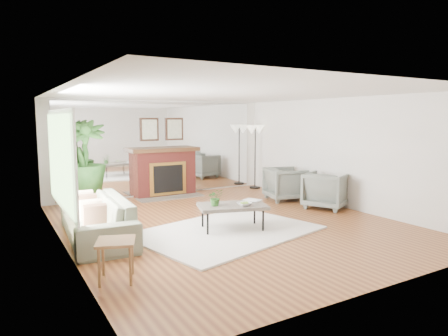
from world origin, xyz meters
TOP-DOWN VIEW (x-y plane):
  - ground at (0.00, 0.00)m, footprint 7.00×7.00m
  - wall_left at (-2.99, 0.00)m, footprint 0.02×7.00m
  - wall_right at (2.99, 0.00)m, footprint 0.02×7.00m
  - wall_back at (0.00, 3.49)m, footprint 6.00×0.02m
  - mirror_panel at (0.00, 3.47)m, footprint 5.40×0.04m
  - window_panel at (-2.96, 0.40)m, footprint 0.04×2.40m
  - fireplace at (0.00, 3.26)m, footprint 1.85×0.83m
  - area_rug at (-0.36, -0.51)m, footprint 3.53×2.88m
  - coffee_table at (-0.21, -0.46)m, footprint 1.36×1.03m
  - sofa at (-2.45, 0.29)m, footprint 1.08×2.46m
  - armchair_back at (2.38, 1.23)m, footprint 1.08×1.06m
  - armchair_front at (2.60, 0.04)m, footprint 1.20×1.19m
  - side_table at (-2.65, -1.66)m, footprint 0.59×0.59m
  - potted_ficus at (-2.12, 2.84)m, footprint 1.19×1.19m
  - floor_lamp at (2.70, 3.02)m, footprint 0.60×0.33m
  - tabletop_plant at (-0.52, -0.39)m, footprint 0.30×0.27m
  - fruit_bowl at (-0.08, -0.66)m, footprint 0.26×0.26m
  - book at (0.19, -0.42)m, footprint 0.33×0.37m

SIDE VIEW (x-z plane):
  - ground at x=0.00m, z-range 0.00..0.00m
  - area_rug at x=-0.36m, z-range 0.00..0.03m
  - sofa at x=-2.45m, z-range 0.00..0.70m
  - armchair_back at x=2.38m, z-range 0.00..0.82m
  - armchair_front at x=2.60m, z-range 0.00..0.82m
  - side_table at x=-2.65m, z-range 0.18..0.70m
  - coffee_table at x=-0.21m, z-range 0.20..0.68m
  - book at x=0.19m, z-range 0.48..0.51m
  - fruit_bowl at x=-0.08m, z-range 0.48..0.55m
  - tabletop_plant at x=-0.52m, z-range 0.48..0.78m
  - fireplace at x=0.00m, z-range -0.37..1.68m
  - potted_ficus at x=-2.12m, z-range 0.07..2.07m
  - wall_left at x=-2.99m, z-range 0.00..2.50m
  - wall_right at x=2.99m, z-range 0.00..2.50m
  - wall_back at x=0.00m, z-range 0.00..2.50m
  - mirror_panel at x=0.00m, z-range 0.05..2.45m
  - window_panel at x=-2.96m, z-range 0.60..2.10m
  - floor_lamp at x=2.70m, z-range 0.65..2.49m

